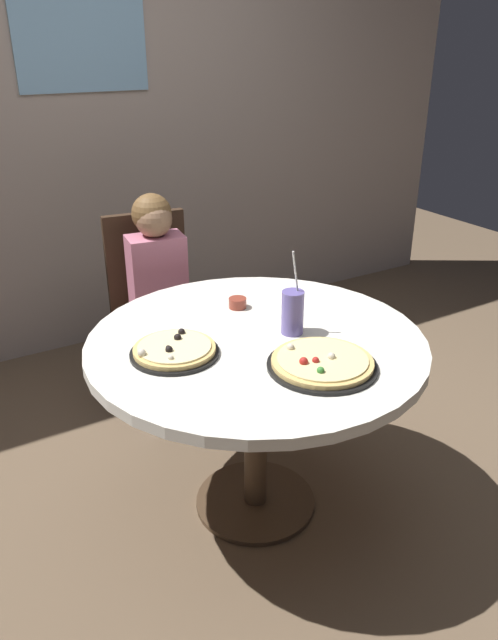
{
  "coord_description": "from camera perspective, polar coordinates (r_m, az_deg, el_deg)",
  "views": [
    {
      "loc": [
        -1.01,
        -1.63,
        1.72
      ],
      "look_at": [
        0.0,
        0.05,
        0.8
      ],
      "focal_mm": 34.02,
      "sensor_mm": 36.0,
      "label": 1
    }
  ],
  "objects": [
    {
      "name": "pizza_veggie",
      "position": [
        2.04,
        -7.04,
        -2.84
      ],
      "size": [
        0.3,
        0.3,
        0.05
      ],
      "color": "black",
      "rests_on": "dining_table"
    },
    {
      "name": "diner_child",
      "position": [
        2.92,
        -7.97,
        -0.2
      ],
      "size": [
        0.3,
        0.43,
        1.08
      ],
      "color": "#3F4766",
      "rests_on": "ground_plane"
    },
    {
      "name": "ground_plane",
      "position": [
        2.57,
        0.6,
        -16.77
      ],
      "size": [
        8.0,
        8.0,
        0.0
      ],
      "primitive_type": "plane",
      "color": "brown"
    },
    {
      "name": "chair_wooden",
      "position": [
        3.06,
        -9.0,
        1.92
      ],
      "size": [
        0.45,
        0.45,
        0.95
      ],
      "color": "#382619",
      "rests_on": "ground_plane"
    },
    {
      "name": "soda_cup",
      "position": [
        2.16,
        4.12,
        0.74
      ],
      "size": [
        0.08,
        0.08,
        0.31
      ],
      "color": "#6659A5",
      "rests_on": "dining_table"
    },
    {
      "name": "sauce_bowl",
      "position": [
        2.38,
        -1.08,
        1.61
      ],
      "size": [
        0.07,
        0.07,
        0.04
      ],
      "primitive_type": "cylinder",
      "color": "brown",
      "rests_on": "dining_table"
    },
    {
      "name": "dining_table",
      "position": [
        2.19,
        0.67,
        -3.99
      ],
      "size": [
        1.21,
        1.21,
        0.75
      ],
      "color": "silver",
      "rests_on": "ground_plane"
    },
    {
      "name": "pizza_cheese",
      "position": [
        1.97,
        6.88,
        -4.03
      ],
      "size": [
        0.36,
        0.36,
        0.05
      ],
      "color": "black",
      "rests_on": "dining_table"
    },
    {
      "name": "wall_with_window",
      "position": [
        3.61,
        -15.66,
        20.0
      ],
      "size": [
        5.2,
        0.14,
        2.9
      ],
      "color": "#A8998E",
      "rests_on": "ground_plane"
    }
  ]
}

